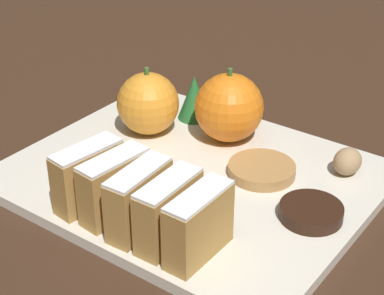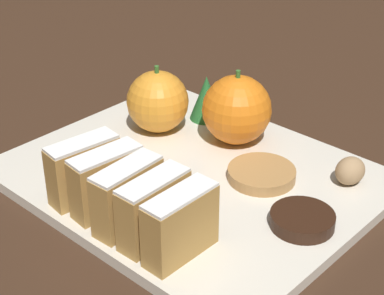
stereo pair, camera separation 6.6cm
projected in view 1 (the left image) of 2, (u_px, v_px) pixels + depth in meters
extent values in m
plane|color=#382316|center=(192.00, 182.00, 0.68)|extent=(6.00, 6.00, 0.00)
cube|color=silver|center=(192.00, 177.00, 0.68)|extent=(0.30, 0.36, 0.01)
cube|color=#B28442|center=(199.00, 226.00, 0.54)|extent=(0.07, 0.03, 0.06)
cube|color=white|center=(199.00, 195.00, 0.53)|extent=(0.07, 0.03, 0.00)
cube|color=#B28442|center=(169.00, 213.00, 0.56)|extent=(0.07, 0.03, 0.06)
cube|color=white|center=(168.00, 183.00, 0.54)|extent=(0.07, 0.03, 0.00)
cube|color=#B28442|center=(139.00, 201.00, 0.57)|extent=(0.07, 0.03, 0.06)
cube|color=white|center=(138.00, 172.00, 0.56)|extent=(0.07, 0.03, 0.00)
cube|color=#B28442|center=(115.00, 188.00, 0.59)|extent=(0.07, 0.03, 0.06)
cube|color=white|center=(113.00, 159.00, 0.58)|extent=(0.07, 0.03, 0.00)
cube|color=#B28442|center=(88.00, 177.00, 0.61)|extent=(0.07, 0.03, 0.06)
cube|color=white|center=(86.00, 149.00, 0.59)|extent=(0.07, 0.03, 0.00)
sphere|color=orange|center=(229.00, 108.00, 0.72)|extent=(0.08, 0.08, 0.08)
cylinder|color=#38702D|center=(230.00, 73.00, 0.70)|extent=(0.01, 0.01, 0.01)
sphere|color=orange|center=(148.00, 103.00, 0.74)|extent=(0.07, 0.07, 0.07)
cylinder|color=#38702D|center=(147.00, 72.00, 0.72)|extent=(0.01, 0.01, 0.01)
ellipsoid|color=tan|center=(347.00, 161.00, 0.66)|extent=(0.03, 0.03, 0.03)
cylinder|color=black|center=(310.00, 213.00, 0.60)|extent=(0.06, 0.06, 0.01)
cylinder|color=#B27F47|center=(262.00, 170.00, 0.67)|extent=(0.07, 0.07, 0.01)
cone|color=#23662D|center=(194.00, 97.00, 0.77)|extent=(0.04, 0.04, 0.05)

